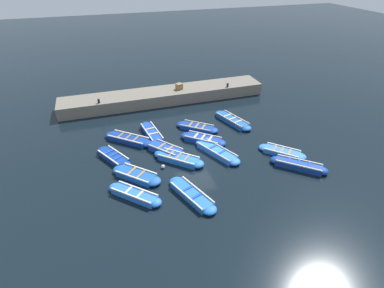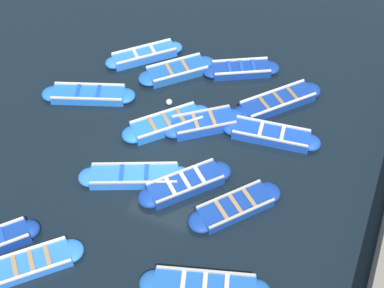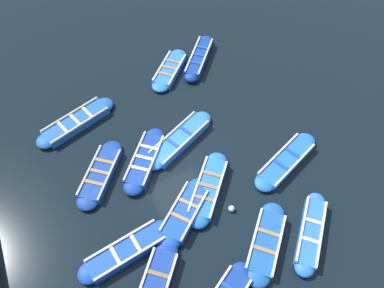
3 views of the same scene
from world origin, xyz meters
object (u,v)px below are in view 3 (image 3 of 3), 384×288
(boat_bow_out, at_px, (184,213))
(boat_alongside, at_px, (199,58))
(boat_mid_row, at_px, (126,251))
(boat_outer_right, at_px, (180,139))
(boat_centre, at_px, (286,161))
(boat_outer_left, at_px, (100,174))
(boat_far_corner, at_px, (145,160))
(buoy_orange_near, at_px, (232,209))
(boat_inner_gap, at_px, (266,243))
(boat_stern_in, at_px, (311,232))
(boat_drifting, at_px, (76,122))
(boat_broadside, at_px, (208,188))
(boat_tucked, at_px, (170,70))

(boat_bow_out, bearing_deg, boat_alongside, -119.79)
(boat_bow_out, xyz_separation_m, boat_mid_row, (2.53, 0.46, -0.01))
(boat_outer_right, bearing_deg, boat_centre, 140.41)
(boat_outer_left, bearing_deg, boat_far_corner, 174.41)
(boat_far_corner, distance_m, boat_alongside, 6.79)
(boat_outer_left, bearing_deg, boat_outer_right, -177.02)
(boat_outer_left, xyz_separation_m, boat_far_corner, (-1.90, 0.19, 0.03))
(boat_centre, xyz_separation_m, buoy_orange_near, (3.13, 0.92, -0.04))
(boat_alongside, bearing_deg, boat_outer_right, 54.60)
(boat_inner_gap, distance_m, boat_outer_left, 7.13)
(boat_alongside, relative_size, boat_centre, 0.83)
(boat_stern_in, xyz_separation_m, boat_mid_row, (6.42, -2.29, -0.00))
(boat_centre, xyz_separation_m, boat_stern_in, (0.97, 3.07, 0.02))
(boat_outer_left, distance_m, boat_stern_in, 8.59)
(boat_alongside, bearing_deg, buoy_orange_near, 72.26)
(boat_drifting, bearing_deg, boat_alongside, -168.25)
(boat_drifting, xyz_separation_m, boat_stern_in, (-6.46, 8.94, 0.01))
(buoy_orange_near, bearing_deg, boat_inner_gap, 103.97)
(boat_broadside, distance_m, boat_centre, 3.58)
(boat_mid_row, bearing_deg, boat_bow_out, -169.78)
(boat_bow_out, relative_size, boat_outer_right, 0.79)
(boat_bow_out, relative_size, boat_alongside, 0.98)
(boat_bow_out, distance_m, boat_mid_row, 2.57)
(boat_drifting, distance_m, boat_outer_right, 4.82)
(boat_inner_gap, bearing_deg, boat_outer_left, -50.06)
(boat_bow_out, bearing_deg, boat_outer_right, -111.27)
(boat_outer_left, relative_size, boat_outer_right, 0.82)
(boat_far_corner, relative_size, boat_centre, 0.83)
(boat_outer_right, relative_size, boat_centre, 1.03)
(boat_inner_gap, height_order, boat_far_corner, boat_far_corner)
(boat_alongside, xyz_separation_m, boat_mid_row, (6.90, 8.10, -0.01))
(boat_tucked, height_order, boat_far_corner, boat_far_corner)
(boat_mid_row, bearing_deg, boat_centre, -174.01)
(boat_outer_right, bearing_deg, boat_mid_row, 44.51)
(boat_bow_out, bearing_deg, boat_outer_left, -52.22)
(boat_broadside, xyz_separation_m, boat_alongside, (-3.07, -7.08, 0.01))
(boat_outer_right, bearing_deg, boat_broadside, 90.42)
(boat_alongside, distance_m, boat_mid_row, 10.64)
(boat_tucked, xyz_separation_m, boat_far_corner, (3.15, 4.62, 0.04))
(boat_outer_left, relative_size, boat_centre, 0.84)
(boat_alongside, height_order, boat_outer_right, boat_alongside)
(boat_outer_left, bearing_deg, buoy_orange_near, 138.18)
(boat_drifting, xyz_separation_m, boat_outer_right, (-3.85, 2.91, -0.00))
(boat_tucked, height_order, boat_stern_in, boat_stern_in)
(boat_drifting, bearing_deg, boat_inner_gap, 118.96)
(boat_far_corner, bearing_deg, boat_alongside, -135.87)
(boat_outer_left, bearing_deg, boat_bow_out, 127.78)
(boat_alongside, bearing_deg, boat_inner_gap, 77.61)
(boat_drifting, relative_size, boat_outer_right, 1.03)
(boat_centre, distance_m, boat_stern_in, 3.22)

